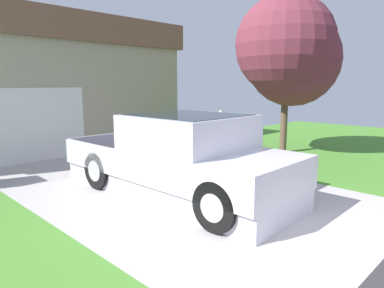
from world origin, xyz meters
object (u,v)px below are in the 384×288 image
at_px(handbag, 223,179).
at_px(front_yard_tree, 288,52).
at_px(pickup_truck, 187,160).
at_px(house_with_garage, 9,83).
at_px(person_with_hat, 220,141).

bearing_deg(handbag, front_yard_tree, 12.73).
height_order(handbag, front_yard_tree, front_yard_tree).
height_order(pickup_truck, house_with_garage, house_with_garage).
height_order(house_with_garage, front_yard_tree, front_yard_tree).
xyz_separation_m(person_with_hat, front_yard_tree, (4.03, 0.70, 2.25)).
bearing_deg(front_yard_tree, handbag, -167.27).
relative_size(pickup_truck, front_yard_tree, 1.06).
bearing_deg(person_with_hat, front_yard_tree, -159.43).
xyz_separation_m(handbag, house_with_garage, (-1.48, 8.57, 2.10)).
height_order(handbag, house_with_garage, house_with_garage).
xyz_separation_m(pickup_truck, house_with_garage, (-0.33, 8.59, 1.49)).
relative_size(person_with_hat, handbag, 3.98).
relative_size(pickup_truck, handbag, 12.55).
distance_m(handbag, front_yard_tree, 5.29).
relative_size(handbag, front_yard_tree, 0.08).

